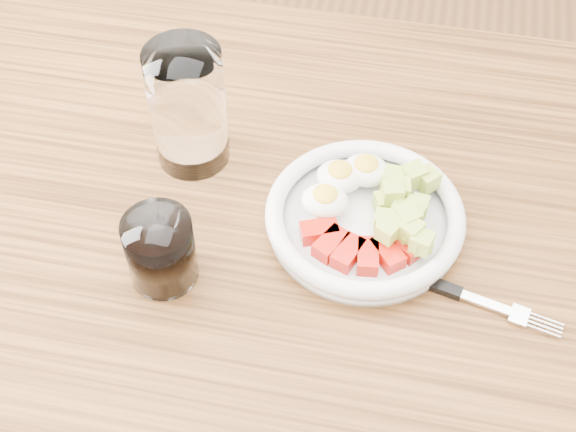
% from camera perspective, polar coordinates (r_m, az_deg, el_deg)
% --- Properties ---
extents(dining_table, '(1.50, 0.90, 0.77)m').
position_cam_1_polar(dining_table, '(1.06, 0.42, -4.94)').
color(dining_table, brown).
rests_on(dining_table, ground).
extents(bowl, '(0.24, 0.24, 0.06)m').
position_cam_1_polar(bowl, '(0.97, 5.56, 0.11)').
color(bowl, white).
rests_on(bowl, dining_table).
extents(fork, '(0.22, 0.07, 0.01)m').
position_cam_1_polar(fork, '(0.94, 10.88, -5.00)').
color(fork, black).
rests_on(fork, dining_table).
extents(water_glass, '(0.10, 0.10, 0.17)m').
position_cam_1_polar(water_glass, '(1.01, -7.13, 7.65)').
color(water_glass, white).
rests_on(water_glass, dining_table).
extents(coffee_glass, '(0.08, 0.08, 0.09)m').
position_cam_1_polar(coffee_glass, '(0.92, -9.05, -2.44)').
color(coffee_glass, white).
rests_on(coffee_glass, dining_table).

